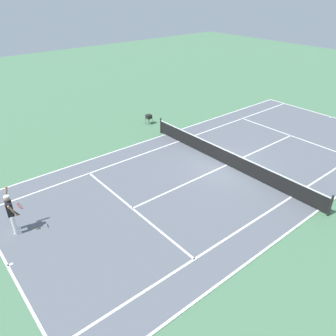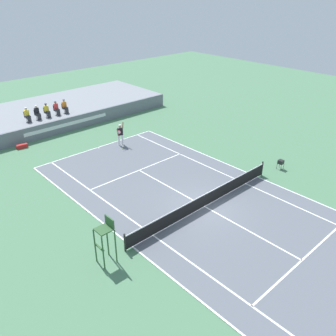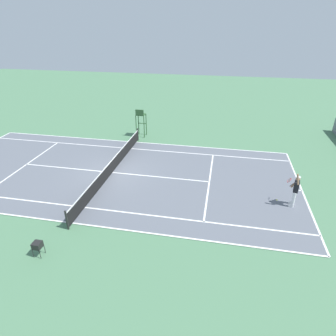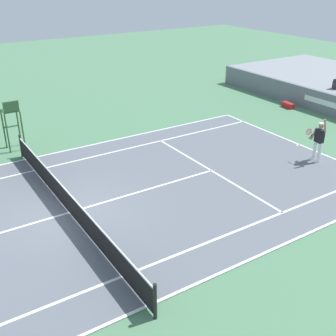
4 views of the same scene
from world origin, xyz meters
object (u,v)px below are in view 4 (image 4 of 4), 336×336
object	(u,v)px
tennis_ball	(298,161)
umpire_chair	(12,118)
equipment_bag	(288,105)
tennis_player	(318,141)

from	to	relation	value
tennis_ball	umpire_chair	size ratio (longest dim) A/B	0.03
tennis_ball	equipment_bag	xyz separation A→B (m)	(-6.00, 5.77, 0.13)
tennis_player	equipment_bag	xyz separation A→B (m)	(-6.36, 5.04, -0.83)
tennis_player	equipment_bag	bearing A→B (deg)	141.59
tennis_ball	tennis_player	bearing A→B (deg)	63.65
tennis_player	equipment_bag	size ratio (longest dim) A/B	2.24
tennis_player	tennis_ball	bearing A→B (deg)	-116.35
tennis_ball	umpire_chair	bearing A→B (deg)	-129.05
tennis_player	equipment_bag	distance (m)	8.16
tennis_player	umpire_chair	world-z (taller)	umpire_chair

